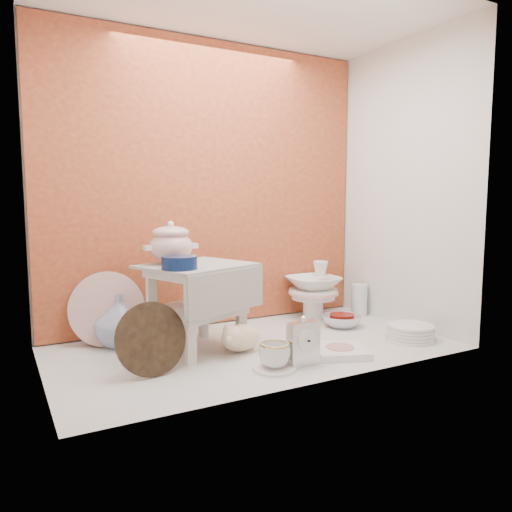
{
  "coord_description": "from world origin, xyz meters",
  "views": [
    {
      "loc": [
        -1.04,
        -1.93,
        0.68
      ],
      "look_at": [
        0.02,
        0.02,
        0.42
      ],
      "focal_mm": 34.36,
      "sensor_mm": 36.0,
      "label": 1
    }
  ],
  "objects_px": {
    "floral_platter": "(107,309)",
    "gold_rim_teacup": "(275,355)",
    "step_stool": "(197,307)",
    "porcelain_tower": "(313,290)",
    "crystal_bowl": "(342,321)",
    "soup_tureen": "(171,242)",
    "dinner_plate_stack": "(411,332)",
    "blue_white_vase": "(120,321)",
    "plush_pig": "(240,337)",
    "mantel_clock": "(303,341)"
  },
  "relations": [
    {
      "from": "crystal_bowl",
      "to": "plush_pig",
      "type": "bearing_deg",
      "value": -169.36
    },
    {
      "from": "blue_white_vase",
      "to": "dinner_plate_stack",
      "type": "distance_m",
      "value": 1.39
    },
    {
      "from": "floral_platter",
      "to": "crystal_bowl",
      "type": "relative_size",
      "value": 1.73
    },
    {
      "from": "blue_white_vase",
      "to": "plush_pig",
      "type": "distance_m",
      "value": 0.57
    },
    {
      "from": "dinner_plate_stack",
      "to": "crystal_bowl",
      "type": "relative_size",
      "value": 1.15
    },
    {
      "from": "floral_platter",
      "to": "porcelain_tower",
      "type": "xyz_separation_m",
      "value": [
        1.14,
        -0.04,
        -0.01
      ]
    },
    {
      "from": "step_stool",
      "to": "soup_tureen",
      "type": "height_order",
      "value": "soup_tureen"
    },
    {
      "from": "soup_tureen",
      "to": "floral_platter",
      "type": "xyz_separation_m",
      "value": [
        -0.25,
        0.2,
        -0.32
      ]
    },
    {
      "from": "dinner_plate_stack",
      "to": "mantel_clock",
      "type": "bearing_deg",
      "value": -174.89
    },
    {
      "from": "step_stool",
      "to": "crystal_bowl",
      "type": "relative_size",
      "value": 2.2
    },
    {
      "from": "gold_rim_teacup",
      "to": "crystal_bowl",
      "type": "distance_m",
      "value": 0.76
    },
    {
      "from": "soup_tureen",
      "to": "plush_pig",
      "type": "bearing_deg",
      "value": -38.75
    },
    {
      "from": "floral_platter",
      "to": "crystal_bowl",
      "type": "distance_m",
      "value": 1.2
    },
    {
      "from": "soup_tureen",
      "to": "step_stool",
      "type": "bearing_deg",
      "value": -36.73
    },
    {
      "from": "plush_pig",
      "to": "porcelain_tower",
      "type": "relative_size",
      "value": 0.7
    },
    {
      "from": "porcelain_tower",
      "to": "dinner_plate_stack",
      "type": "bearing_deg",
      "value": -73.68
    },
    {
      "from": "soup_tureen",
      "to": "gold_rim_teacup",
      "type": "xyz_separation_m",
      "value": [
        0.26,
        -0.47,
        -0.42
      ]
    },
    {
      "from": "dinner_plate_stack",
      "to": "crystal_bowl",
      "type": "height_order",
      "value": "dinner_plate_stack"
    },
    {
      "from": "gold_rim_teacup",
      "to": "crystal_bowl",
      "type": "bearing_deg",
      "value": 31.34
    },
    {
      "from": "plush_pig",
      "to": "gold_rim_teacup",
      "type": "height_order",
      "value": "plush_pig"
    },
    {
      "from": "step_stool",
      "to": "gold_rim_teacup",
      "type": "relative_size",
      "value": 3.55
    },
    {
      "from": "floral_platter",
      "to": "plush_pig",
      "type": "distance_m",
      "value": 0.64
    },
    {
      "from": "soup_tureen",
      "to": "dinner_plate_stack",
      "type": "xyz_separation_m",
      "value": [
        1.06,
        -0.42,
        -0.45
      ]
    },
    {
      "from": "blue_white_vase",
      "to": "dinner_plate_stack",
      "type": "height_order",
      "value": "blue_white_vase"
    },
    {
      "from": "mantel_clock",
      "to": "gold_rim_teacup",
      "type": "height_order",
      "value": "mantel_clock"
    },
    {
      "from": "plush_pig",
      "to": "mantel_clock",
      "type": "bearing_deg",
      "value": -81.14
    },
    {
      "from": "floral_platter",
      "to": "mantel_clock",
      "type": "height_order",
      "value": "floral_platter"
    },
    {
      "from": "step_stool",
      "to": "soup_tureen",
      "type": "distance_m",
      "value": 0.31
    },
    {
      "from": "floral_platter",
      "to": "gold_rim_teacup",
      "type": "height_order",
      "value": "floral_platter"
    },
    {
      "from": "soup_tureen",
      "to": "mantel_clock",
      "type": "relative_size",
      "value": 1.14
    },
    {
      "from": "dinner_plate_stack",
      "to": "step_stool",
      "type": "bearing_deg",
      "value": 160.08
    },
    {
      "from": "floral_platter",
      "to": "mantel_clock",
      "type": "relative_size",
      "value": 1.72
    },
    {
      "from": "crystal_bowl",
      "to": "porcelain_tower",
      "type": "relative_size",
      "value": 0.62
    },
    {
      "from": "plush_pig",
      "to": "blue_white_vase",
      "type": "bearing_deg",
      "value": 123.55
    },
    {
      "from": "mantel_clock",
      "to": "porcelain_tower",
      "type": "height_order",
      "value": "porcelain_tower"
    },
    {
      "from": "soup_tureen",
      "to": "porcelain_tower",
      "type": "distance_m",
      "value": 0.96
    },
    {
      "from": "mantel_clock",
      "to": "plush_pig",
      "type": "relative_size",
      "value": 0.89
    },
    {
      "from": "floral_platter",
      "to": "crystal_bowl",
      "type": "bearing_deg",
      "value": -12.95
    },
    {
      "from": "step_stool",
      "to": "dinner_plate_stack",
      "type": "height_order",
      "value": "step_stool"
    },
    {
      "from": "porcelain_tower",
      "to": "blue_white_vase",
      "type": "bearing_deg",
      "value": -179.64
    },
    {
      "from": "porcelain_tower",
      "to": "soup_tureen",
      "type": "bearing_deg",
      "value": -169.89
    },
    {
      "from": "porcelain_tower",
      "to": "mantel_clock",
      "type": "bearing_deg",
      "value": -127.93
    },
    {
      "from": "soup_tureen",
      "to": "gold_rim_teacup",
      "type": "bearing_deg",
      "value": -60.79
    },
    {
      "from": "floral_platter",
      "to": "gold_rim_teacup",
      "type": "bearing_deg",
      "value": -52.33
    },
    {
      "from": "crystal_bowl",
      "to": "porcelain_tower",
      "type": "distance_m",
      "value": 0.27
    },
    {
      "from": "step_stool",
      "to": "plush_pig",
      "type": "distance_m",
      "value": 0.24
    },
    {
      "from": "soup_tureen",
      "to": "blue_white_vase",
      "type": "bearing_deg",
      "value": 143.31
    },
    {
      "from": "step_stool",
      "to": "porcelain_tower",
      "type": "relative_size",
      "value": 1.36
    },
    {
      "from": "plush_pig",
      "to": "crystal_bowl",
      "type": "relative_size",
      "value": 1.13
    },
    {
      "from": "gold_rim_teacup",
      "to": "mantel_clock",
      "type": "bearing_deg",
      "value": -4.37
    }
  ]
}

